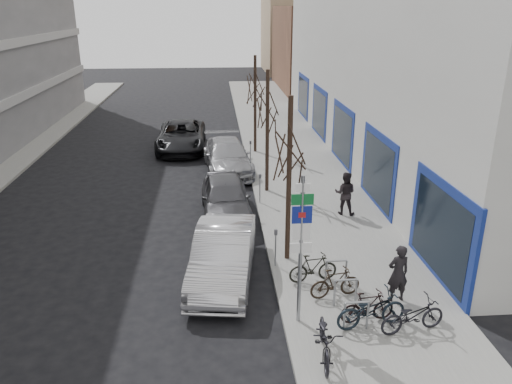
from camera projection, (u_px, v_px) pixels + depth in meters
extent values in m
plane|color=black|center=(208.00, 329.00, 13.08)|extent=(120.00, 120.00, 0.00)
cube|color=slate|center=(308.00, 190.00, 22.74)|extent=(5.00, 70.00, 0.15)
cube|color=brown|center=(339.00, 48.00, 50.04)|extent=(12.00, 14.00, 8.00)
cube|color=#937A5B|center=(315.00, 35.00, 63.91)|extent=(13.00, 12.00, 9.00)
cylinder|color=gray|center=(300.00, 255.00, 12.53)|extent=(0.10, 0.10, 4.20)
cube|color=white|center=(303.00, 188.00, 11.87)|extent=(0.35, 0.03, 0.22)
cube|color=#0C5926|center=(303.00, 199.00, 11.98)|extent=(0.55, 0.03, 0.28)
cube|color=navy|center=(302.00, 215.00, 12.12)|extent=(0.50, 0.03, 0.45)
cube|color=maroon|center=(302.00, 215.00, 12.11)|extent=(0.18, 0.02, 0.14)
cube|color=white|center=(301.00, 232.00, 12.28)|extent=(0.45, 0.03, 0.45)
cube|color=white|center=(301.00, 248.00, 12.43)|extent=(0.55, 0.03, 0.28)
cylinder|color=gray|center=(344.00, 316.00, 12.69)|extent=(0.06, 0.06, 0.80)
cylinder|color=gray|center=(367.00, 315.00, 12.74)|extent=(0.06, 0.06, 0.80)
cylinder|color=gray|center=(357.00, 302.00, 12.57)|extent=(0.60, 0.06, 0.06)
cylinder|color=gray|center=(335.00, 293.00, 13.72)|extent=(0.06, 0.06, 0.80)
cylinder|color=gray|center=(356.00, 292.00, 13.76)|extent=(0.06, 0.06, 0.80)
cylinder|color=gray|center=(346.00, 280.00, 13.60)|extent=(0.60, 0.06, 0.06)
cylinder|color=gray|center=(326.00, 273.00, 14.75)|extent=(0.06, 0.06, 0.80)
cylinder|color=gray|center=(346.00, 272.00, 14.79)|extent=(0.06, 0.06, 0.80)
cylinder|color=gray|center=(337.00, 261.00, 14.63)|extent=(0.60, 0.06, 0.06)
cylinder|color=black|center=(289.00, 184.00, 15.59)|extent=(0.16, 0.16, 5.50)
cylinder|color=black|center=(267.00, 134.00, 21.66)|extent=(0.16, 0.16, 5.50)
cylinder|color=black|center=(255.00, 106.00, 27.73)|extent=(0.16, 0.16, 5.50)
cylinder|color=gray|center=(276.00, 250.00, 15.80)|extent=(0.05, 0.05, 1.10)
cube|color=#3F3F44|center=(276.00, 232.00, 15.58)|extent=(0.10, 0.08, 0.18)
cylinder|color=gray|center=(260.00, 190.00, 20.94)|extent=(0.05, 0.05, 1.10)
cube|color=#3F3F44|center=(260.00, 176.00, 20.72)|extent=(0.10, 0.08, 0.18)
cylinder|color=gray|center=(250.00, 154.00, 26.07)|extent=(0.05, 0.05, 1.10)
cube|color=#3F3F44|center=(250.00, 142.00, 25.85)|extent=(0.10, 0.08, 0.18)
imported|color=black|center=(325.00, 336.00, 11.63)|extent=(0.79, 1.94, 1.15)
imported|color=black|center=(367.00, 306.00, 13.02)|extent=(1.54, 0.64, 0.91)
imported|color=black|center=(372.00, 307.00, 12.77)|extent=(1.98, 0.91, 1.17)
imported|color=black|center=(313.00, 268.00, 14.93)|extent=(1.57, 0.68, 0.92)
imported|color=black|center=(413.00, 313.00, 12.59)|extent=(1.85, 0.87, 1.08)
imported|color=black|center=(335.00, 282.00, 14.13)|extent=(1.58, 0.72, 0.93)
imported|color=#B5B5BA|center=(223.00, 255.00, 15.26)|extent=(2.36, 5.12, 1.63)
imported|color=#48484D|center=(225.00, 197.00, 19.90)|extent=(2.09, 4.78, 1.60)
imported|color=#95969A|center=(227.00, 156.00, 25.38)|extent=(2.69, 5.61, 1.57)
imported|color=black|center=(181.00, 136.00, 29.27)|extent=(2.74, 5.89, 1.63)
imported|color=black|center=(398.00, 273.00, 13.84)|extent=(0.67, 0.48, 1.70)
imported|color=black|center=(345.00, 193.00, 19.71)|extent=(0.77, 0.64, 1.77)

